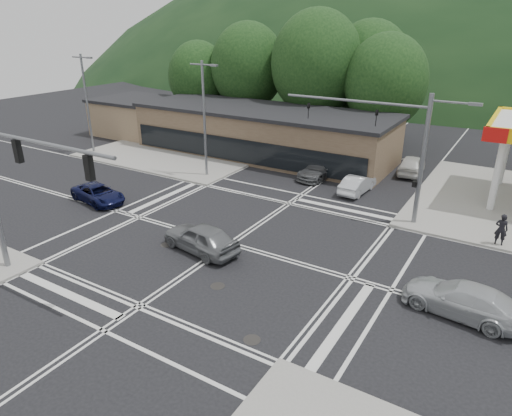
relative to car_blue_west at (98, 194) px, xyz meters
The scene contains 21 objects.
ground 11.48m from the car_blue_west, ahead, with size 120.00×120.00×0.00m, color black.
sidewalk_nw 14.94m from the car_blue_west, 103.75° to the left, with size 16.00×16.00×0.15m, color gray.
commercial_row 16.91m from the car_blue_west, 78.18° to the left, with size 24.00×8.00×4.00m, color brown.
commercial_nw 20.76m from the car_blue_west, 127.25° to the left, with size 8.00×7.00×3.60m, color #846B4F.
hill_north 90.23m from the car_blue_west, 82.71° to the left, with size 252.00×126.00×140.00m, color black.
tree_n_a 24.52m from the car_blue_west, 96.19° to the left, with size 8.00×8.00×11.75m.
tree_n_b 25.17m from the car_blue_west, 76.94° to the left, with size 9.00×9.00×12.98m.
tree_n_c 27.24m from the car_blue_west, 62.08° to the left, with size 7.60×7.60×10.87m.
tree_n_d 24.63m from the car_blue_west, 110.80° to the left, with size 6.80×6.80×9.76m.
tree_n_e 29.80m from the car_blue_west, 71.03° to the left, with size 8.40×8.40×11.98m.
streetlight_nw 10.05m from the car_blue_west, 70.49° to the left, with size 2.50×0.25×9.00m.
streetlight_w 14.21m from the car_blue_west, 140.98° to the left, with size 2.50×0.25×9.00m.
signal_mast_ne 20.44m from the car_blue_west, 22.71° to the left, with size 11.65×0.30×8.00m.
signal_mast_sw 11.03m from the car_blue_west, 59.80° to the right, with size 9.14×0.28×8.00m.
car_blue_west is the anchor object (origin of this frame).
car_grey_center 10.77m from the car_blue_west, 10.84° to the right, with size 1.88×4.68×1.59m, color slate.
car_silver_east 23.72m from the car_blue_west, ahead, with size 2.04×5.02×1.46m, color #B1B4B8.
car_queue_a 18.49m from the car_blue_west, 37.37° to the left, with size 1.39×3.97×1.31m, color silver.
car_queue_b 24.59m from the car_blue_west, 46.41° to the left, with size 1.82×4.53×1.54m, color silver.
car_northbound 16.96m from the car_blue_west, 49.78° to the left, with size 1.95×4.80×1.39m, color #535558.
pedestrian 25.46m from the car_blue_west, 16.12° to the left, with size 0.67×0.44×1.83m, color black.
Camera 1 is at (13.34, -19.00, 11.81)m, focal length 32.00 mm.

